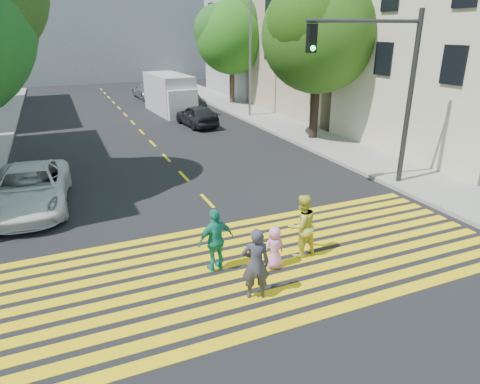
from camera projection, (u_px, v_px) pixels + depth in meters
ground at (289, 287)px, 10.32m from camera, size 120.00×120.00×0.00m
sidewalk_right at (290, 129)px, 26.30m from camera, size 3.00×60.00×0.15m
crosswalk at (266, 262)px, 11.42m from camera, size 13.40×5.30×0.01m
lane_line at (129, 118)px, 29.62m from camera, size 0.12×34.40×0.01m
building_right_cream at (480, 47)px, 20.94m from camera, size 10.00×10.00×10.00m
building_right_tan at (345, 41)px, 30.37m from camera, size 10.00×10.00×10.00m
building_right_grey at (273, 38)px, 39.80m from camera, size 10.00×10.00×10.00m
backdrop_block at (86, 27)px, 49.34m from camera, size 30.00×8.00×12.00m
tree_right_near at (320, 28)px, 21.90m from camera, size 7.39×7.22×8.65m
tree_right_far at (233, 34)px, 33.25m from camera, size 7.57×7.36×8.08m
pedestrian_man at (256, 264)px, 9.63m from camera, size 0.74×0.61×1.75m
pedestrian_woman at (302, 226)px, 11.47m from camera, size 0.92×0.74×1.77m
pedestrian_child at (275, 248)px, 10.97m from camera, size 0.57×0.39×1.15m
pedestrian_extra at (216, 240)px, 10.78m from camera, size 1.04×0.56×1.69m
white_sedan at (30, 188)px, 14.63m from camera, size 2.81×5.37×1.44m
dark_car_near at (197, 116)px, 27.05m from camera, size 1.98×4.12×1.36m
silver_car at (148, 91)px, 37.82m from camera, size 2.29×4.91×1.39m
dark_car_parked at (189, 100)px, 33.35m from camera, size 1.75×3.79×1.20m
white_van at (171, 95)px, 30.98m from camera, size 2.57×5.97×2.75m
traffic_signal at (384, 77)px, 15.32m from camera, size 4.42×0.81×6.51m
street_lamp at (247, 36)px, 28.10m from camera, size 2.10×0.67×9.36m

